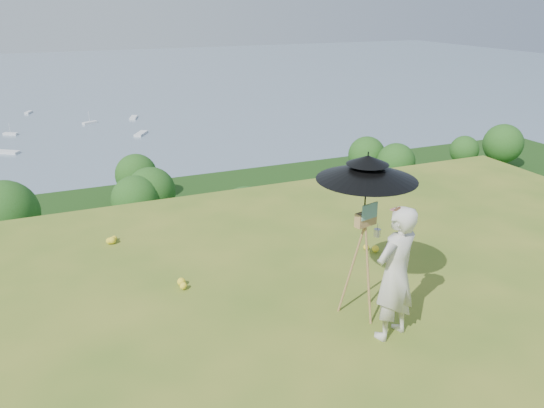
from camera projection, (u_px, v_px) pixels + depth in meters
name	position (u px, v px, depth m)	size (l,w,h in m)	color
ground	(456.00, 364.00, 6.35)	(14.00, 14.00, 0.00)	#4F7120
forest_slope	(144.00, 400.00, 46.90)	(140.00, 56.00, 22.00)	black
shoreline_tier	(103.00, 271.00, 83.84)	(170.00, 28.00, 8.00)	slate
bay_water	(59.00, 96.00, 225.11)	(700.00, 700.00, 0.00)	slate
slope_trees	(129.00, 258.00, 41.86)	(110.00, 50.00, 6.00)	#284D17
harbor_town	(98.00, 234.00, 81.50)	(110.00, 22.00, 5.00)	silver
moored_boats	(24.00, 140.00, 152.49)	(140.00, 140.00, 0.70)	white
wildflowers	(442.00, 348.00, 6.54)	(10.00, 10.50, 0.12)	yellow
painter	(395.00, 274.00, 6.59)	(0.66, 0.43, 1.80)	silver
field_easel	(363.00, 260.00, 7.11)	(0.63, 0.63, 1.65)	olive
sun_umbrella	(366.00, 188.00, 6.77)	(1.29, 1.29, 0.96)	black
painter_cap	(401.00, 210.00, 6.28)	(0.18, 0.22, 0.10)	#C56C77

